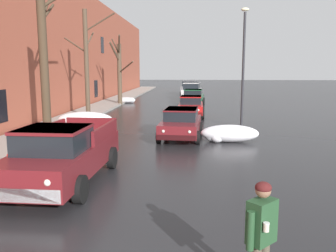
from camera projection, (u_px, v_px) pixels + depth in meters
left_sidewalk_slab at (70, 120)px, 22.39m from camera, size 2.59×80.00×0.16m
brick_townhouse_facade at (38, 42)px, 21.73m from camera, size 0.63×80.00×9.88m
snow_bank_near_corner_left at (85, 120)px, 19.98m from camera, size 3.14×1.48×0.90m
snow_bank_along_left_kerb at (226, 134)px, 16.04m from camera, size 2.63×0.95×0.79m
snow_bank_along_right_kerb at (127, 100)px, 34.16m from camera, size 1.76×1.05×0.56m
bare_tree_second_along_sidewalk at (45, 62)px, 15.75m from camera, size 2.06×2.02×7.45m
bare_tree_mid_block at (87, 64)px, 21.99m from camera, size 3.78×1.73×6.88m
bare_tree_far_down_block at (119, 71)px, 31.68m from camera, size 2.12×2.10×6.14m
pickup_truck_maroon_approaching_near_lane at (63, 154)px, 10.16m from camera, size 2.28×5.31×1.76m
sedan_maroon_parked_kerbside_close at (181, 123)px, 16.88m from camera, size 2.14×4.16×1.42m
sedan_red_parked_kerbside_mid at (191, 106)px, 24.49m from camera, size 1.90×3.90×1.42m
sedan_green_parked_far_down_block at (193, 97)px, 32.25m from camera, size 2.22×3.98×1.42m
suv_white_queued_behind_truck at (192, 90)px, 37.67m from camera, size 2.32×4.88×1.82m
suv_grey_at_far_intersection at (190, 87)px, 44.30m from camera, size 2.32×4.86×1.82m
pedestrian_with_coffee at (261, 231)px, 5.01m from camera, size 0.53×0.56×1.76m
fire_hydrant at (13, 154)px, 12.36m from camera, size 0.42×0.22×0.71m
street_lamp_post at (243, 62)px, 19.49m from camera, size 0.44×0.24×6.56m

